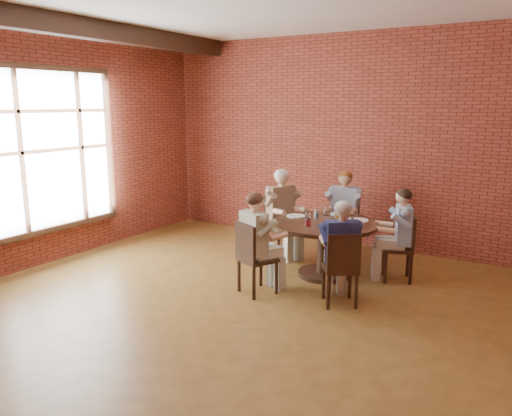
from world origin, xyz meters
The scene contains 27 objects.
floor centered at (0.00, 0.00, 0.00)m, with size 7.00×7.00×0.00m, color olive.
wall_back centered at (0.00, 3.50, 1.70)m, with size 7.00×7.00×0.00m, color #943B2A.
wall_left centered at (-3.25, 0.00, 1.70)m, with size 7.00×7.00×0.00m, color #943B2A.
ceiling_beam centered at (-2.45, 0.00, 3.27)m, with size 0.22×6.90×0.26m, color #331E11.
window centered at (-3.18, 0.40, 1.65)m, with size 0.10×2.16×2.36m.
dining_table centered at (0.48, 1.81, 0.53)m, with size 1.41×1.41×0.75m.
chair_a centered at (1.43, 2.18, 0.48)m, with size 0.49×0.49×0.88m.
diner_a centered at (1.36, 2.15, 0.62)m, with size 0.47×0.57×1.23m, color #4375B0, non-canonical shape.
chair_b centered at (0.31, 2.93, 0.50)m, with size 0.47×0.47×0.92m.
diner_b centered at (0.32, 2.85, 0.65)m, with size 0.51×0.63×1.30m, color #9AABC4, non-canonical shape.
chair_c centered at (-0.52, 2.35, 0.51)m, with size 0.58×0.58×0.94m.
diner_c centered at (-0.44, 2.31, 0.67)m, with size 0.53×0.65×1.34m, color brown, non-canonical shape.
chair_d centered at (-0.01, 0.74, 0.49)m, with size 0.52×0.52×0.90m.
diner_d centered at (0.02, 0.81, 0.63)m, with size 0.49×0.60×1.26m, color #B7A790, non-canonical shape.
chair_e centered at (1.06, 0.94, 0.48)m, with size 0.53×0.53×0.88m.
diner_e centered at (1.02, 1.00, 0.62)m, with size 0.47×0.58×1.23m, color #1C224E, non-canonical shape.
plate_a centered at (0.82, 2.13, 0.76)m, with size 0.26×0.26×0.01m, color white.
plate_b centered at (0.46, 2.33, 0.76)m, with size 0.26×0.26×0.01m, color white.
plate_c centered at (-0.02, 1.92, 0.76)m, with size 0.26×0.26×0.01m, color white.
plate_d centered at (0.79, 1.53, 0.76)m, with size 0.26×0.26×0.01m, color white.
glass_a centered at (0.84, 1.77, 0.82)m, with size 0.07×0.07×0.14m, color white.
glass_b centered at (0.60, 1.92, 0.82)m, with size 0.07×0.07×0.14m, color white.
glass_c centered at (0.31, 2.20, 0.82)m, with size 0.07×0.07×0.14m, color white.
glass_d centered at (0.28, 1.95, 0.82)m, with size 0.07×0.07×0.14m, color white.
glass_e centered at (0.27, 1.70, 0.82)m, with size 0.07×0.07×0.14m, color white.
glass_f centered at (0.37, 1.50, 0.82)m, with size 0.07×0.07×0.14m, color white.
smartphone centered at (0.94, 1.57, 0.75)m, with size 0.07×0.14×0.01m, color black.
Camera 1 is at (3.04, -4.21, 2.31)m, focal length 35.00 mm.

